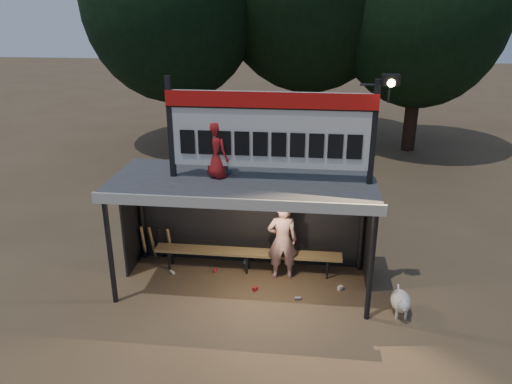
% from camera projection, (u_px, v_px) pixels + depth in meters
% --- Properties ---
extents(ground, '(80.00, 80.00, 0.00)m').
position_uv_depth(ground, '(244.00, 284.00, 10.28)').
color(ground, '#4E3B27').
rests_on(ground, ground).
extents(player, '(0.68, 0.50, 1.71)m').
position_uv_depth(player, '(282.00, 240.00, 10.26)').
color(player, silver).
rests_on(player, ground).
extents(child_a, '(0.68, 0.60, 1.17)m').
position_uv_depth(child_a, '(217.00, 145.00, 9.49)').
color(child_a, gray).
rests_on(child_a, dugout_shelter).
extents(child_b, '(0.63, 0.63, 1.10)m').
position_uv_depth(child_b, '(217.00, 149.00, 9.34)').
color(child_b, '#A4191A').
rests_on(child_b, dugout_shelter).
extents(dugout_shelter, '(5.10, 2.08, 2.32)m').
position_uv_depth(dugout_shelter, '(245.00, 197.00, 9.84)').
color(dugout_shelter, '#39393B').
rests_on(dugout_shelter, ground).
extents(scoreboard_assembly, '(4.10, 0.27, 1.99)m').
position_uv_depth(scoreboard_assembly, '(273.00, 128.00, 9.01)').
color(scoreboard_assembly, black).
rests_on(scoreboard_assembly, dugout_shelter).
extents(bench, '(4.00, 0.35, 0.48)m').
position_uv_depth(bench, '(248.00, 253.00, 10.64)').
color(bench, olive).
rests_on(bench, ground).
extents(tree_right, '(6.08, 6.08, 8.72)m').
position_uv_depth(tree_right, '(423.00, 8.00, 17.60)').
color(tree_right, black).
rests_on(tree_right, ground).
extents(dog, '(0.36, 0.81, 0.49)m').
position_uv_depth(dog, '(401.00, 302.00, 9.20)').
color(dog, beige).
rests_on(dog, ground).
extents(bats, '(0.69, 0.35, 0.84)m').
position_uv_depth(bats, '(157.00, 242.00, 11.11)').
color(bats, '#A8804E').
rests_on(bats, ground).
extents(litter, '(3.67, 1.41, 0.08)m').
position_uv_depth(litter, '(254.00, 279.00, 10.40)').
color(litter, '#A41E1C').
rests_on(litter, ground).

